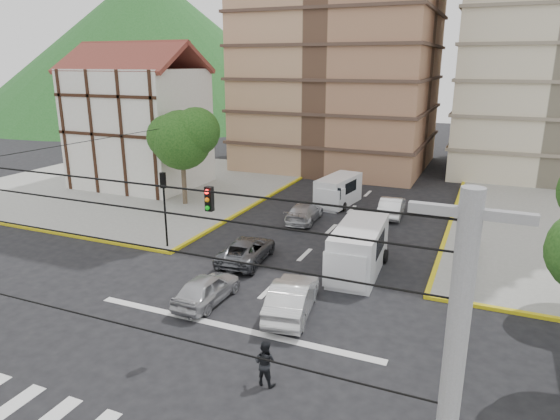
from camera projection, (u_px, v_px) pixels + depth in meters
The scene contains 18 objects.
ground at pixel (215, 341), 19.54m from camera, with size 160.00×160.00×0.00m, color black.
sidewalk_nw at pixel (135, 184), 44.70m from camera, with size 26.00×26.00×0.15m, color gray.
stop_line at pixel (230, 327), 20.59m from camera, with size 13.00×0.40×0.01m, color silver.
tudor_building at pixel (139, 126), 42.85m from camera, with size 10.80×8.05×12.23m.
distant_hill at pixel (151, 44), 98.03m from camera, with size 70.00×70.00×28.00m, color #1B501A.
park_fence at pixel (466, 334), 20.10m from camera, with size 0.10×22.50×1.66m, color black, non-canonical shape.
tree_tudor at pixel (183, 137), 36.66m from camera, with size 5.39×4.40×7.43m.
traffic_light_nw at pixel (164, 197), 28.47m from camera, with size 0.28×0.22×4.40m.
traffic_light_hanging at pixel (176, 211), 16.07m from camera, with size 18.00×9.12×0.92m.
van_right_lane at pixel (357, 252), 25.46m from camera, with size 2.48×5.67×2.51m.
van_left_lane at pixel (337, 192), 37.87m from camera, with size 2.55×5.09×2.19m.
car_silver_front_left at pixel (207, 289), 22.55m from camera, with size 1.60×3.99×1.36m, color #B2B3B7.
car_white_front_right at pixel (292, 297), 21.52m from camera, with size 1.63×4.67×1.54m, color silver.
car_grey_mid_left at pixel (247, 250), 27.24m from camera, with size 2.16×4.67×1.30m, color #525459.
car_silver_rear_left at pixel (304, 213), 34.06m from camera, with size 1.81×4.44×1.29m, color #B3B3B8.
car_darkgrey_mid_right at pixel (362, 226), 31.03m from camera, with size 1.72×4.27×1.45m, color #232325.
car_white_rear_right at pixel (392, 207), 35.27m from camera, with size 1.51×4.32×1.42m, color white.
pedestrian_crosswalk at pixel (265, 363), 16.75m from camera, with size 0.79×0.62×1.63m, color black.
Camera 1 is at (9.14, -14.86, 10.50)m, focal length 32.00 mm.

